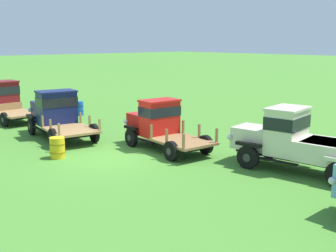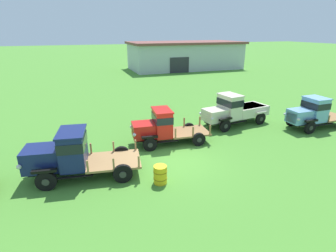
{
  "view_description": "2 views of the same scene",
  "coord_description": "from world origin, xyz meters",
  "px_view_note": "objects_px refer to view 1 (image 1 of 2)",
  "views": [
    {
      "loc": [
        13.39,
        -9.29,
        4.57
      ],
      "look_at": [
        0.41,
        2.58,
        1.0
      ],
      "focal_mm": 45.0,
      "sensor_mm": 36.0,
      "label": 1
    },
    {
      "loc": [
        -4.59,
        -11.21,
        6.39
      ],
      "look_at": [
        0.41,
        2.58,
        1.0
      ],
      "focal_mm": 28.0,
      "sensor_mm": 36.0,
      "label": 2
    }
  ],
  "objects_px": {
    "vintage_truck_foreground_near": "(1,100)",
    "oil_drum_beside_row": "(79,108)",
    "oil_drum_near_fence": "(57,148)",
    "vintage_truck_midrow_center": "(159,124)",
    "vintage_truck_far_side": "(298,141)",
    "vintage_truck_second_in_line": "(56,112)"
  },
  "relations": [
    {
      "from": "vintage_truck_foreground_near",
      "to": "oil_drum_beside_row",
      "type": "bearing_deg",
      "value": 65.08
    },
    {
      "from": "vintage_truck_foreground_near",
      "to": "oil_drum_near_fence",
      "type": "height_order",
      "value": "vintage_truck_foreground_near"
    },
    {
      "from": "oil_drum_beside_row",
      "to": "vintage_truck_midrow_center",
      "type": "bearing_deg",
      "value": -9.85
    },
    {
      "from": "vintage_truck_foreground_near",
      "to": "oil_drum_beside_row",
      "type": "height_order",
      "value": "vintage_truck_foreground_near"
    },
    {
      "from": "vintage_truck_foreground_near",
      "to": "vintage_truck_far_side",
      "type": "bearing_deg",
      "value": 12.51
    },
    {
      "from": "oil_drum_beside_row",
      "to": "vintage_truck_foreground_near",
      "type": "bearing_deg",
      "value": -114.92
    },
    {
      "from": "vintage_truck_foreground_near",
      "to": "vintage_truck_midrow_center",
      "type": "height_order",
      "value": "vintage_truck_foreground_near"
    },
    {
      "from": "vintage_truck_second_in_line",
      "to": "vintage_truck_far_side",
      "type": "xyz_separation_m",
      "value": [
        10.99,
        3.57,
        -0.06
      ]
    },
    {
      "from": "vintage_truck_foreground_near",
      "to": "oil_drum_near_fence",
      "type": "xyz_separation_m",
      "value": [
        9.91,
        -1.66,
        -0.75
      ]
    },
    {
      "from": "vintage_truck_midrow_center",
      "to": "oil_drum_near_fence",
      "type": "xyz_separation_m",
      "value": [
        -1.42,
        -4.11,
        -0.64
      ]
    },
    {
      "from": "vintage_truck_far_side",
      "to": "oil_drum_near_fence",
      "type": "bearing_deg",
      "value": -143.16
    },
    {
      "from": "vintage_truck_second_in_line",
      "to": "vintage_truck_midrow_center",
      "type": "height_order",
      "value": "vintage_truck_second_in_line"
    },
    {
      "from": "vintage_truck_far_side",
      "to": "oil_drum_near_fence",
      "type": "height_order",
      "value": "vintage_truck_far_side"
    },
    {
      "from": "vintage_truck_foreground_near",
      "to": "oil_drum_beside_row",
      "type": "relative_size",
      "value": 6.22
    },
    {
      "from": "vintage_truck_second_in_line",
      "to": "oil_drum_beside_row",
      "type": "height_order",
      "value": "vintage_truck_second_in_line"
    },
    {
      "from": "vintage_truck_second_in_line",
      "to": "oil_drum_near_fence",
      "type": "distance_m",
      "value": 4.21
    },
    {
      "from": "vintage_truck_foreground_near",
      "to": "vintage_truck_far_side",
      "type": "distance_m",
      "value": 17.65
    },
    {
      "from": "vintage_truck_foreground_near",
      "to": "oil_drum_beside_row",
      "type": "distance_m",
      "value": 4.56
    },
    {
      "from": "vintage_truck_foreground_near",
      "to": "vintage_truck_second_in_line",
      "type": "distance_m",
      "value": 6.24
    },
    {
      "from": "vintage_truck_foreground_near",
      "to": "oil_drum_near_fence",
      "type": "distance_m",
      "value": 10.08
    },
    {
      "from": "vintage_truck_midrow_center",
      "to": "vintage_truck_far_side",
      "type": "distance_m",
      "value": 6.06
    },
    {
      "from": "oil_drum_near_fence",
      "to": "vintage_truck_midrow_center",
      "type": "bearing_deg",
      "value": 70.91
    }
  ]
}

